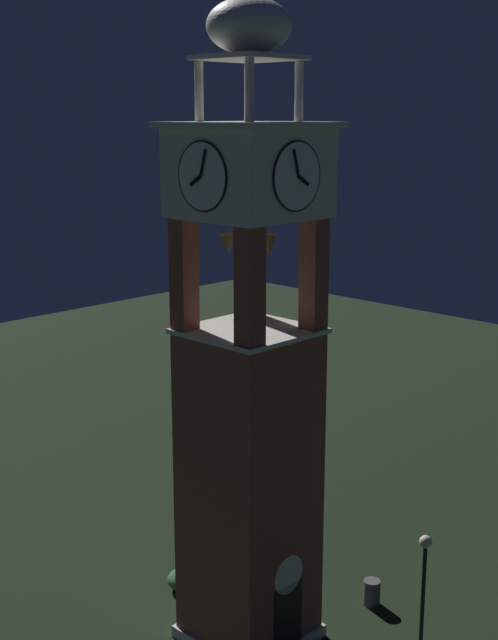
# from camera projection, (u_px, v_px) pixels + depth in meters

# --- Properties ---
(ground) EXTENTS (80.00, 80.00, 0.00)m
(ground) POSITION_uv_depth(u_px,v_px,m) (249.00, 636.00, 25.21)
(ground) COLOR black
(clock_tower) EXTENTS (3.56, 3.56, 17.71)m
(clock_tower) POSITION_uv_depth(u_px,v_px,m) (249.00, 397.00, 23.54)
(clock_tower) COLOR brown
(clock_tower) RESTS_ON ground
(lamp_post) EXTENTS (0.36, 0.36, 3.53)m
(lamp_post) POSITION_uv_depth(u_px,v_px,m) (424.00, 571.00, 23.95)
(lamp_post) COLOR black
(lamp_post) RESTS_ON ground
(trash_bin) EXTENTS (0.52, 0.52, 0.80)m
(trash_bin) POSITION_uv_depth(u_px,v_px,m) (372.00, 592.00, 26.76)
(trash_bin) COLOR #4C4C51
(trash_bin) RESTS_ON ground
(shrub_behind_bench) EXTENTS (1.10, 1.10, 0.64)m
(shrub_behind_bench) POSITION_uv_depth(u_px,v_px,m) (185.00, 579.00, 27.67)
(shrub_behind_bench) COLOR #336638
(shrub_behind_bench) RESTS_ON ground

